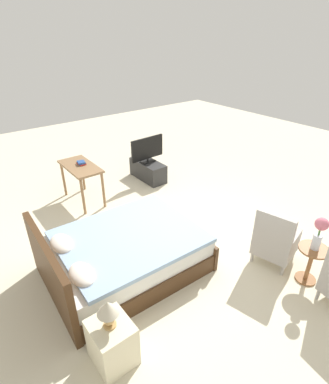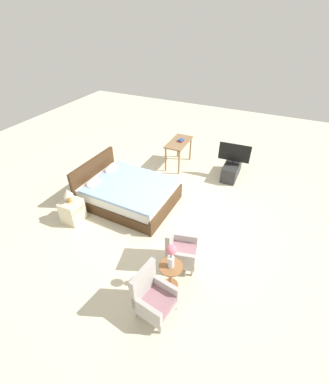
{
  "view_description": "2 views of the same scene",
  "coord_description": "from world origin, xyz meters",
  "px_view_note": "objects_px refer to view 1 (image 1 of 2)",
  "views": [
    {
      "loc": [
        -3.04,
        2.71,
        3.1
      ],
      "look_at": [
        0.24,
        0.15,
        0.83
      ],
      "focal_mm": 28.0,
      "sensor_mm": 36.0,
      "label": 1
    },
    {
      "loc": [
        -4.28,
        -1.8,
        4.03
      ],
      "look_at": [
        -0.09,
        0.14,
        0.63
      ],
      "focal_mm": 24.0,
      "sensor_mm": 36.0,
      "label": 2
    }
  ],
  "objects_px": {
    "vanity_desk": "(81,171)",
    "side_table": "(311,260)",
    "armchair_by_window_right": "(275,242)",
    "flower_vase": "(320,230)",
    "book_stack": "(81,163)",
    "tv_stand": "(148,170)",
    "tv_flatscreen": "(147,149)",
    "table_lamp": "(108,310)",
    "bed": "(122,254)",
    "nightstand": "(112,343)"
  },
  "relations": [
    {
      "from": "vanity_desk",
      "to": "side_table",
      "type": "bearing_deg",
      "value": -159.4
    },
    {
      "from": "armchair_by_window_right",
      "to": "vanity_desk",
      "type": "height_order",
      "value": "armchair_by_window_right"
    },
    {
      "from": "flower_vase",
      "to": "book_stack",
      "type": "height_order",
      "value": "flower_vase"
    },
    {
      "from": "side_table",
      "to": "book_stack",
      "type": "relative_size",
      "value": 2.91
    },
    {
      "from": "tv_stand",
      "to": "tv_flatscreen",
      "type": "height_order",
      "value": "tv_flatscreen"
    },
    {
      "from": "tv_stand",
      "to": "vanity_desk",
      "type": "xyz_separation_m",
      "value": [
        -0.04,
        1.62,
        0.45
      ]
    },
    {
      "from": "table_lamp",
      "to": "side_table",
      "type": "bearing_deg",
      "value": -103.37
    },
    {
      "from": "flower_vase",
      "to": "vanity_desk",
      "type": "distance_m",
      "value": 4.24
    },
    {
      "from": "table_lamp",
      "to": "vanity_desk",
      "type": "distance_m",
      "value": 3.54
    },
    {
      "from": "bed",
      "to": "armchair_by_window_right",
      "type": "relative_size",
      "value": 2.38
    },
    {
      "from": "side_table",
      "to": "flower_vase",
      "type": "relative_size",
      "value": 1.15
    },
    {
      "from": "armchair_by_window_right",
      "to": "nightstand",
      "type": "height_order",
      "value": "armchair_by_window_right"
    },
    {
      "from": "table_lamp",
      "to": "tv_stand",
      "type": "height_order",
      "value": "table_lamp"
    },
    {
      "from": "table_lamp",
      "to": "vanity_desk",
      "type": "bearing_deg",
      "value": -19.9
    },
    {
      "from": "armchair_by_window_right",
      "to": "flower_vase",
      "type": "distance_m",
      "value": 0.71
    },
    {
      "from": "tv_stand",
      "to": "vanity_desk",
      "type": "distance_m",
      "value": 1.68
    },
    {
      "from": "bed",
      "to": "tv_flatscreen",
      "type": "height_order",
      "value": "tv_flatscreen"
    },
    {
      "from": "tv_stand",
      "to": "vanity_desk",
      "type": "relative_size",
      "value": 0.92
    },
    {
      "from": "armchair_by_window_right",
      "to": "table_lamp",
      "type": "height_order",
      "value": "armchair_by_window_right"
    },
    {
      "from": "side_table",
      "to": "flower_vase",
      "type": "bearing_deg",
      "value": 90.0
    },
    {
      "from": "book_stack",
      "to": "bed",
      "type": "bearing_deg",
      "value": 168.1
    },
    {
      "from": "tv_flatscreen",
      "to": "vanity_desk",
      "type": "bearing_deg",
      "value": 91.58
    },
    {
      "from": "side_table",
      "to": "tv_flatscreen",
      "type": "distance_m",
      "value": 4.03
    },
    {
      "from": "bed",
      "to": "nightstand",
      "type": "distance_m",
      "value": 1.34
    },
    {
      "from": "side_table",
      "to": "table_lamp",
      "type": "relative_size",
      "value": 1.67
    },
    {
      "from": "side_table",
      "to": "table_lamp",
      "type": "bearing_deg",
      "value": 76.63
    },
    {
      "from": "flower_vase",
      "to": "nightstand",
      "type": "height_order",
      "value": "flower_vase"
    },
    {
      "from": "bed",
      "to": "table_lamp",
      "type": "bearing_deg",
      "value": 144.69
    },
    {
      "from": "armchair_by_window_right",
      "to": "side_table",
      "type": "bearing_deg",
      "value": -172.94
    },
    {
      "from": "side_table",
      "to": "vanity_desk",
      "type": "relative_size",
      "value": 0.53
    },
    {
      "from": "bed",
      "to": "tv_stand",
      "type": "bearing_deg",
      "value": -41.98
    },
    {
      "from": "side_table",
      "to": "tv_flatscreen",
      "type": "height_order",
      "value": "tv_flatscreen"
    },
    {
      "from": "vanity_desk",
      "to": "flower_vase",
      "type": "bearing_deg",
      "value": -159.4
    },
    {
      "from": "flower_vase",
      "to": "tv_stand",
      "type": "xyz_separation_m",
      "value": [
        4.01,
        -0.13,
        -0.63
      ]
    },
    {
      "from": "flower_vase",
      "to": "vanity_desk",
      "type": "height_order",
      "value": "flower_vase"
    },
    {
      "from": "vanity_desk",
      "to": "book_stack",
      "type": "bearing_deg",
      "value": -50.15
    },
    {
      "from": "nightstand",
      "to": "vanity_desk",
      "type": "bearing_deg",
      "value": -19.89
    },
    {
      "from": "tv_flatscreen",
      "to": "book_stack",
      "type": "xyz_separation_m",
      "value": [
        -0.0,
        1.57,
        0.08
      ]
    },
    {
      "from": "vanity_desk",
      "to": "armchair_by_window_right",
      "type": "bearing_deg",
      "value": -157.51
    },
    {
      "from": "side_table",
      "to": "tv_flatscreen",
      "type": "xyz_separation_m",
      "value": [
        4.01,
        -0.13,
        0.38
      ]
    },
    {
      "from": "side_table",
      "to": "book_stack",
      "type": "distance_m",
      "value": 4.28
    },
    {
      "from": "flower_vase",
      "to": "nightstand",
      "type": "distance_m",
      "value": 2.83
    },
    {
      "from": "armchair_by_window_right",
      "to": "vanity_desk",
      "type": "xyz_separation_m",
      "value": [
        3.44,
        1.43,
        0.29
      ]
    },
    {
      "from": "bed",
      "to": "side_table",
      "type": "height_order",
      "value": "bed"
    },
    {
      "from": "bed",
      "to": "tv_flatscreen",
      "type": "xyz_separation_m",
      "value": [
        2.28,
        -2.05,
        0.43
      ]
    },
    {
      "from": "bed",
      "to": "side_table",
      "type": "bearing_deg",
      "value": -131.99
    },
    {
      "from": "vanity_desk",
      "to": "book_stack",
      "type": "distance_m",
      "value": 0.16
    },
    {
      "from": "bed",
      "to": "armchair_by_window_right",
      "type": "distance_m",
      "value": 2.22
    },
    {
      "from": "tv_stand",
      "to": "nightstand",
      "type": "bearing_deg",
      "value": 140.05
    },
    {
      "from": "armchair_by_window_right",
      "to": "book_stack",
      "type": "height_order",
      "value": "armchair_by_window_right"
    }
  ]
}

